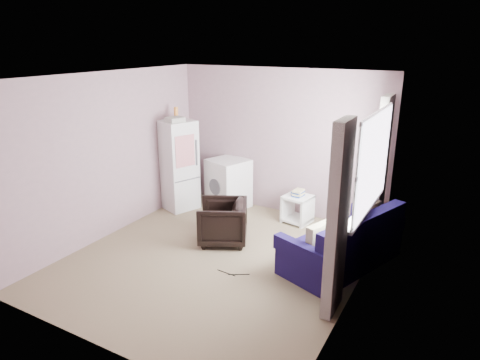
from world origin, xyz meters
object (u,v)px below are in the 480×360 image
object	(u,v)px
fridge	(178,164)
washing_machine	(228,182)
armchair	(222,220)
side_table	(298,207)
sofa	(345,246)

from	to	relation	value
fridge	washing_machine	xyz separation A→B (m)	(0.76, 0.47, -0.35)
armchair	side_table	world-z (taller)	armchair
sofa	washing_machine	bearing A→B (deg)	175.81
fridge	armchair	bearing A→B (deg)	-9.74
side_table	sofa	xyz separation A→B (m)	(1.10, -1.06, 0.02)
washing_machine	sofa	xyz separation A→B (m)	(2.47, -1.12, -0.17)
armchair	sofa	distance (m)	1.82
fridge	side_table	size ratio (longest dim) A/B	3.16
side_table	washing_machine	bearing A→B (deg)	177.57
fridge	washing_machine	size ratio (longest dim) A/B	2.05
fridge	washing_machine	distance (m)	0.95
fridge	side_table	distance (m)	2.24
armchair	washing_machine	world-z (taller)	washing_machine
washing_machine	fridge	bearing A→B (deg)	-129.69
fridge	sofa	xyz separation A→B (m)	(3.23, -0.65, -0.52)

